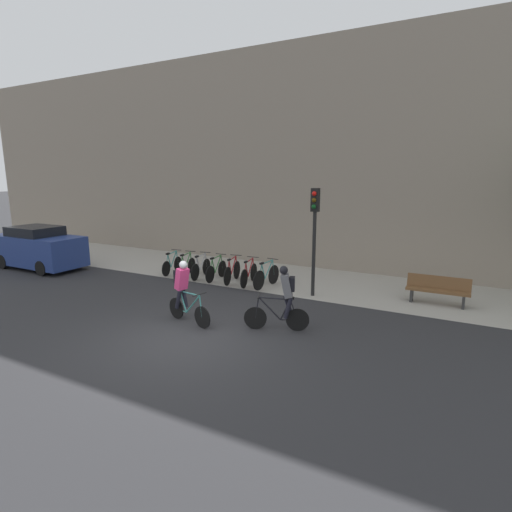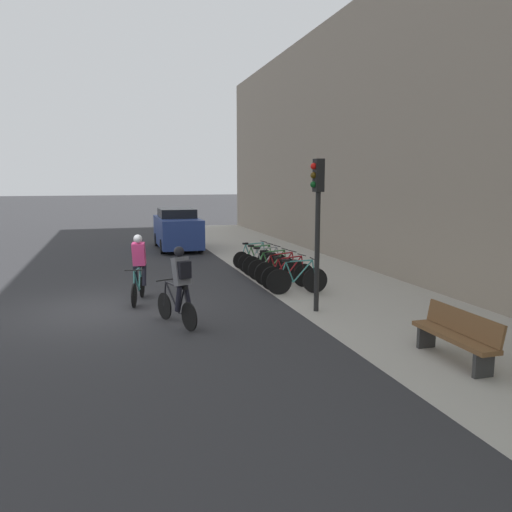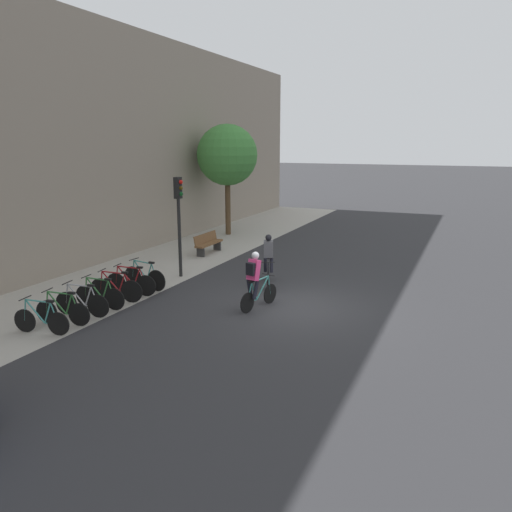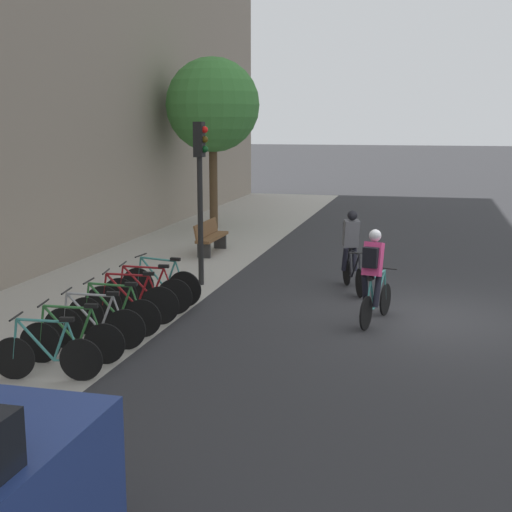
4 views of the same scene
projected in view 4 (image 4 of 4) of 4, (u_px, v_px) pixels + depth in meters
The scene contains 14 objects.
ground at pixel (426, 318), 13.37m from camera, with size 200.00×200.00×0.00m, color #2B2B2D.
kerb_strip at pixel (97, 296), 14.96m from camera, with size 44.00×4.50×0.01m, color #A39E93.
cyclist_pink at pixel (374, 274), 12.73m from camera, with size 1.68×0.60×1.74m.
cyclist_grey at pixel (351, 247), 15.48m from camera, with size 1.63×0.71×1.75m.
parked_bike_0 at pixel (47, 354), 10.07m from camera, with size 0.46×1.58×0.94m.
parked_bike_1 at pixel (72, 339), 10.77m from camera, with size 0.47×1.60×0.95m.
parked_bike_2 at pixel (94, 325), 11.47m from camera, with size 0.46×1.67×0.97m.
parked_bike_3 at pixel (114, 313), 12.17m from camera, with size 0.46×1.67×0.96m.
parked_bike_4 at pixel (131, 302), 12.86m from camera, with size 0.50×1.72×0.99m.
parked_bike_5 at pixel (147, 293), 13.56m from camera, with size 0.46×1.74×0.98m.
parked_bike_6 at pixel (161, 284), 14.26m from camera, with size 0.46×1.75×0.99m.
traffic_light_pole at pixel (200, 173), 15.59m from camera, with size 0.26×0.30×3.62m.
bench at pixel (210, 236), 19.84m from camera, with size 1.88×0.44×0.89m.
street_tree_0 at pixel (213, 105), 23.80m from camera, with size 3.15×3.15×5.74m.
Camera 4 is at (-13.31, -0.00, 3.62)m, focal length 50.00 mm.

